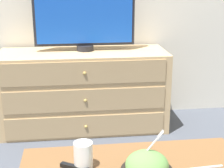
# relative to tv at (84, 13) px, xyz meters

# --- Properties ---
(ground_plane) EXTENTS (12.00, 12.00, 0.00)m
(ground_plane) POSITION_rel_tv_xyz_m (-0.01, 0.21, -0.91)
(ground_plane) COLOR #474C56
(dresser) EXTENTS (1.28, 0.48, 0.62)m
(dresser) POSITION_rel_tv_xyz_m (-0.02, -0.05, -0.60)
(dresser) COLOR tan
(dresser) RESTS_ON ground_plane
(tv) EXTENTS (0.77, 0.13, 0.55)m
(tv) POSITION_rel_tv_xyz_m (0.00, 0.00, 0.00)
(tv) COLOR #232328
(tv) RESTS_ON dresser
(takeout_bowl) EXTENTS (0.20, 0.20, 0.18)m
(takeout_bowl) POSITION_rel_tv_xyz_m (0.16, -1.50, -0.43)
(takeout_bowl) COLOR black
(takeout_bowl) RESTS_ON coffee_table
(drink_cup) EXTENTS (0.08, 0.08, 0.11)m
(drink_cup) POSITION_rel_tv_xyz_m (-0.07, -1.40, -0.42)
(drink_cup) COLOR beige
(drink_cup) RESTS_ON coffee_table
(knife) EXTENTS (0.19, 0.02, 0.01)m
(knife) POSITION_rel_tv_xyz_m (0.39, -1.47, -0.46)
(knife) COLOR silver
(knife) RESTS_ON coffee_table
(remote_control) EXTENTS (0.12, 0.09, 0.02)m
(remote_control) POSITION_rel_tv_xyz_m (-0.11, -1.42, -0.46)
(remote_control) COLOR black
(remote_control) RESTS_ON coffee_table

